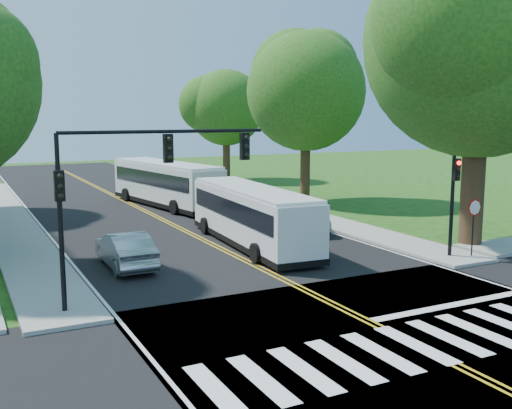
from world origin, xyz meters
TOP-DOWN VIEW (x-y plane):
  - ground at (0.00, 0.00)m, footprint 140.00×140.00m
  - road at (0.00, 18.00)m, footprint 14.00×96.00m
  - cross_road at (0.00, 0.00)m, footprint 60.00×12.00m
  - center_line at (0.00, 22.00)m, footprint 0.36×70.00m
  - edge_line_w at (-6.80, 22.00)m, footprint 0.12×70.00m
  - edge_line_e at (6.80, 22.00)m, footprint 0.12×70.00m
  - crosswalk at (0.00, -0.50)m, footprint 12.60×3.00m
  - stop_bar at (3.50, 1.60)m, footprint 6.60×0.40m
  - sidewalk_nw at (-8.30, 25.00)m, footprint 2.60×40.00m
  - sidewalk_ne at (8.30, 25.00)m, footprint 2.60×40.00m
  - tree_ne_big at (11.00, 8.00)m, footprint 10.80×10.80m
  - tree_east_mid at (11.50, 24.00)m, footprint 8.40×8.40m
  - tree_east_far at (12.50, 40.00)m, footprint 7.20×7.20m
  - signal_nw at (-5.86, 6.43)m, footprint 7.15×0.46m
  - signal_ne at (8.20, 6.44)m, footprint 0.30×0.46m
  - stop_sign at (9.00, 5.98)m, footprint 0.76×0.08m
  - bus_lead at (1.62, 12.84)m, footprint 3.17×11.06m
  - bus_follow at (1.95, 26.75)m, footprint 4.37×11.93m
  - hatchback at (-4.93, 11.45)m, footprint 1.58×4.54m
  - suv at (5.81, 14.69)m, footprint 3.63×4.99m
  - dark_sedan at (5.82, 18.37)m, footprint 3.15×4.93m

SIDE VIEW (x-z plane):
  - ground at x=0.00m, z-range 0.00..0.00m
  - road at x=0.00m, z-range 0.00..0.01m
  - cross_road at x=0.00m, z-range 0.00..0.01m
  - center_line at x=0.00m, z-range 0.01..0.02m
  - edge_line_w at x=-6.80m, z-range 0.01..0.02m
  - edge_line_e at x=6.80m, z-range 0.01..0.02m
  - crosswalk at x=0.00m, z-range 0.01..0.02m
  - stop_bar at x=3.50m, z-range 0.01..0.02m
  - sidewalk_nw at x=-8.30m, z-range 0.00..0.15m
  - sidewalk_ne at x=8.30m, z-range 0.00..0.15m
  - suv at x=5.81m, z-range 0.01..1.27m
  - dark_sedan at x=5.82m, z-range 0.01..1.34m
  - hatchback at x=-4.93m, z-range 0.01..1.51m
  - bus_lead at x=1.62m, z-range 0.09..2.91m
  - bus_follow at x=1.95m, z-range 0.10..3.12m
  - stop_sign at x=9.00m, z-range 0.77..3.30m
  - signal_ne at x=8.20m, z-range 0.76..5.16m
  - signal_nw at x=-5.86m, z-range 1.55..7.21m
  - tree_east_far at x=12.50m, z-range 1.69..12.03m
  - tree_east_mid at x=11.50m, z-range 1.89..13.82m
  - tree_ne_big at x=11.00m, z-range 2.17..17.08m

